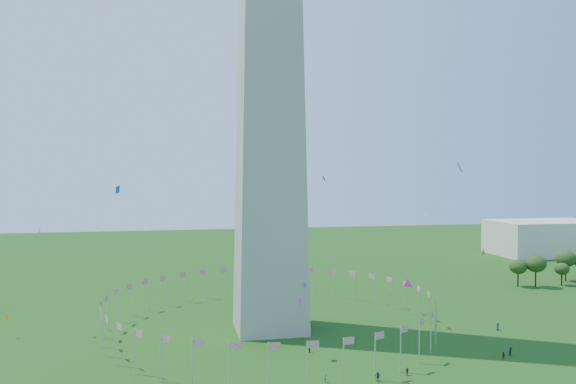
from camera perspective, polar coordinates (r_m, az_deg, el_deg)
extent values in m
cylinder|color=silver|center=(153.98, 13.29, -11.00)|extent=(0.24, 0.24, 9.00)
cylinder|color=silver|center=(159.92, 12.03, -10.51)|extent=(0.24, 0.24, 9.00)
cylinder|color=silver|center=(165.31, 10.51, -10.08)|extent=(0.24, 0.24, 9.00)
cylinder|color=silver|center=(170.05, 8.77, -9.73)|extent=(0.24, 0.24, 9.00)
cylinder|color=silver|center=(174.04, 6.86, -9.45)|extent=(0.24, 0.24, 9.00)
cylinder|color=silver|center=(177.23, 4.82, -9.23)|extent=(0.24, 0.24, 9.00)
cylinder|color=silver|center=(179.55, 2.68, -9.08)|extent=(0.24, 0.24, 9.00)
cylinder|color=silver|center=(180.98, 0.49, -8.99)|extent=(0.24, 0.24, 9.00)
cylinder|color=silver|center=(181.49, -1.74, -8.96)|extent=(0.24, 0.24, 9.00)
cylinder|color=silver|center=(181.07, -3.96, -8.99)|extent=(0.24, 0.24, 9.00)
cylinder|color=silver|center=(179.73, -6.16, -9.08)|extent=(0.24, 0.24, 9.00)
cylinder|color=silver|center=(177.49, -8.30, -9.23)|extent=(0.24, 0.24, 9.00)
cylinder|color=silver|center=(174.39, -10.35, -9.45)|extent=(0.24, 0.24, 9.00)
cylinder|color=silver|center=(170.47, -12.27, -9.72)|extent=(0.24, 0.24, 9.00)
cylinder|color=silver|center=(165.81, -14.03, -10.07)|extent=(0.24, 0.24, 9.00)
cylinder|color=silver|center=(160.48, -15.58, -10.49)|extent=(0.24, 0.24, 9.00)
cylinder|color=silver|center=(154.58, -16.86, -10.99)|extent=(0.24, 0.24, 9.00)
cylinder|color=silver|center=(148.25, -17.83, -11.56)|extent=(0.24, 0.24, 9.00)
cylinder|color=silver|center=(141.62, -18.40, -12.21)|extent=(0.24, 0.24, 9.00)
cylinder|color=silver|center=(134.88, -18.51, -12.93)|extent=(0.24, 0.24, 9.00)
cylinder|color=silver|center=(128.21, -18.07, -13.71)|extent=(0.24, 0.24, 9.00)
cylinder|color=silver|center=(121.86, -17.00, -14.54)|extent=(0.24, 0.24, 9.00)
cylinder|color=silver|center=(116.09, -15.25, -15.36)|extent=(0.24, 0.24, 9.00)
cylinder|color=silver|center=(111.17, -12.79, -16.13)|extent=(0.24, 0.24, 9.00)
cylinder|color=silver|center=(107.37, -9.66, -16.78)|extent=(0.24, 0.24, 9.00)
cylinder|color=silver|center=(104.95, -6.00, -17.21)|extent=(0.24, 0.24, 9.00)
cylinder|color=silver|center=(104.07, -2.03, -17.37)|extent=(0.24, 0.24, 9.00)
cylinder|color=silver|center=(104.79, 1.95, -17.23)|extent=(0.24, 0.24, 9.00)
cylinder|color=silver|center=(107.07, 5.65, -16.81)|extent=(0.24, 0.24, 9.00)
cylinder|color=silver|center=(110.74, 8.84, -16.18)|extent=(0.24, 0.24, 9.00)
cylinder|color=silver|center=(115.57, 11.37, -15.41)|extent=(0.24, 0.24, 9.00)
cylinder|color=silver|center=(121.27, 13.19, -14.59)|extent=(0.24, 0.24, 9.00)
cylinder|color=silver|center=(127.57, 14.31, -13.76)|extent=(0.24, 0.24, 9.00)
cylinder|color=silver|center=(134.22, 14.81, -12.97)|extent=(0.24, 0.24, 9.00)
cylinder|color=silver|center=(140.97, 14.75, -12.24)|extent=(0.24, 0.24, 9.00)
cylinder|color=silver|center=(147.61, 14.22, -11.58)|extent=(0.24, 0.24, 9.00)
cube|color=beige|center=(294.38, 24.74, -4.23)|extent=(50.00, 30.00, 16.00)
imported|color=black|center=(125.99, 2.19, -15.67)|extent=(0.73, 1.00, 1.55)
imported|color=#1D2245|center=(111.22, 9.10, -18.03)|extent=(1.28, 1.00, 1.91)
imported|color=#282828|center=(115.39, 12.01, -17.40)|extent=(1.00, 0.73, 1.53)
imported|color=black|center=(132.79, 21.69, -14.83)|extent=(1.05, 0.94, 1.78)
imported|color=#1D2645|center=(151.50, 20.52, -12.68)|extent=(0.86, 1.07, 1.90)
imported|color=slate|center=(109.99, 3.80, -18.32)|extent=(0.71, 0.67, 1.63)
imported|color=#571316|center=(129.76, 21.04, -15.27)|extent=(0.84, 0.93, 1.56)
plane|color=#CC2699|center=(113.17, 12.11, -9.14)|extent=(1.60, 1.91, 2.45)
plane|color=#CC2699|center=(105.06, 17.05, 2.42)|extent=(1.24, 2.25, 2.09)
plane|color=blue|center=(110.58, -16.92, 0.22)|extent=(0.51, 1.82, 1.79)
plane|color=yellow|center=(148.81, -23.91, -3.64)|extent=(0.12, 1.90, 1.90)
plane|color=blue|center=(133.39, 1.75, -9.45)|extent=(1.12, 0.80, 1.36)
plane|color=#CC2699|center=(124.82, 8.08, -5.44)|extent=(1.70, 1.72, 1.90)
plane|color=red|center=(149.97, 3.67, 1.40)|extent=(1.13, 0.87, 1.32)
plane|color=yellow|center=(132.52, 13.90, -12.93)|extent=(1.29, 1.55, 1.56)
plane|color=#CC2699|center=(119.83, 1.25, -11.06)|extent=(1.64, 0.83, 1.83)
plane|color=orange|center=(150.93, -26.64, -11.24)|extent=(0.96, 1.41, 1.55)
plane|color=white|center=(128.81, 13.78, -2.16)|extent=(1.15, 0.61, 1.04)
plane|color=blue|center=(133.99, 19.24, -5.79)|extent=(1.49, 1.29, 1.77)
ellipsoid|color=#2F501A|center=(208.44, 22.33, -7.66)|extent=(5.87, 5.87, 9.16)
ellipsoid|color=#2F501A|center=(209.94, 23.86, -7.39)|extent=(6.87, 6.87, 10.73)
ellipsoid|color=#2F501A|center=(216.96, 26.05, -7.53)|extent=(4.92, 4.92, 7.69)
ellipsoid|color=#2F501A|center=(225.59, 26.39, -6.76)|extent=(6.97, 6.97, 10.90)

